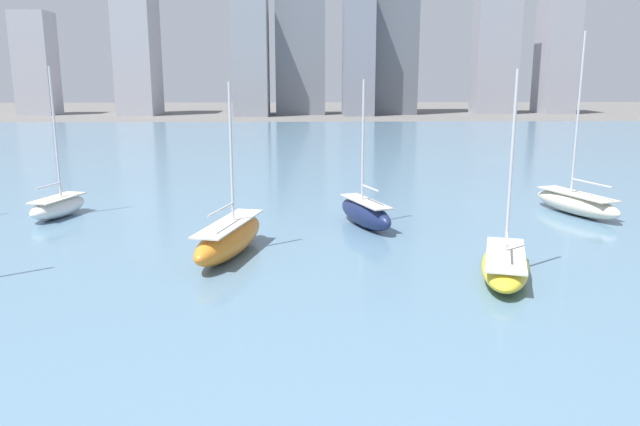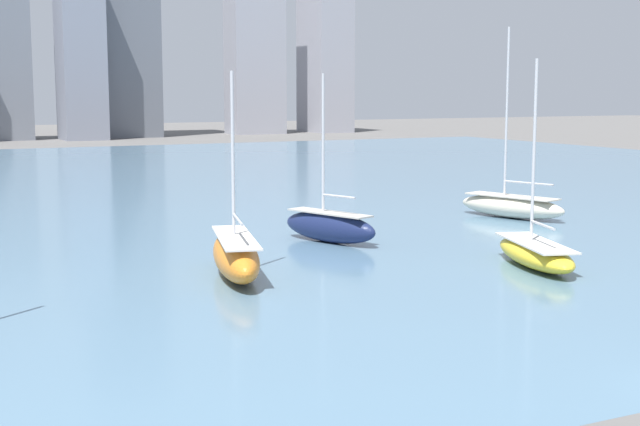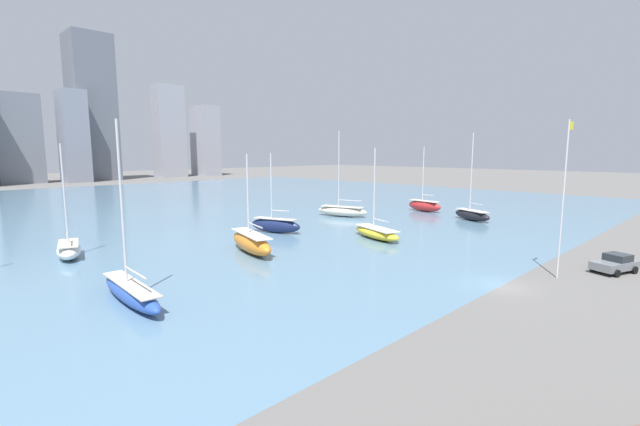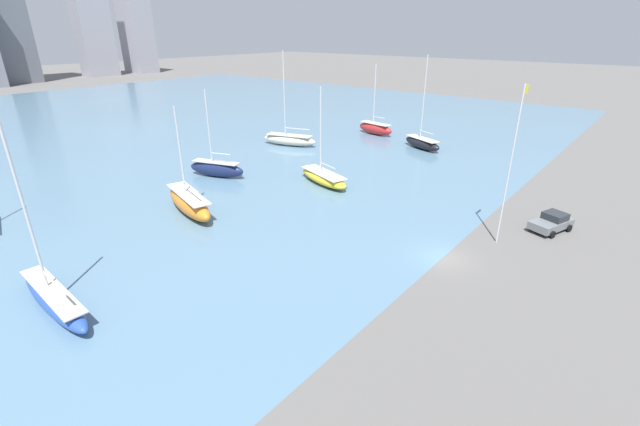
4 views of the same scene
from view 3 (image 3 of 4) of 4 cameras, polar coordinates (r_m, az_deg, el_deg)
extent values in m
plane|color=#605E5B|center=(39.09, 23.02, -8.93)|extent=(500.00, 500.00, 0.00)
cube|color=slate|center=(91.44, -21.90, 0.58)|extent=(180.00, 140.00, 0.00)
cylinder|color=silver|center=(42.39, 29.66, 1.44)|extent=(0.14, 0.14, 13.78)
cube|color=yellow|center=(42.85, 30.50, 10.02)|extent=(1.10, 0.03, 0.70)
cube|color=slate|center=(186.36, -35.26, 8.08)|extent=(13.94, 8.39, 31.53)
cube|color=gray|center=(184.64, -30.00, 8.82)|extent=(8.45, 10.27, 33.65)
cube|color=slate|center=(196.52, -28.12, 12.17)|extent=(14.92, 15.50, 56.48)
cube|color=#9E9EA8|center=(206.37, -19.45, 10.20)|extent=(12.21, 8.13, 40.54)
cube|color=#9E9EA8|center=(215.82, -15.03, 9.24)|extent=(8.81, 13.65, 32.86)
ellipsoid|color=#284CA8|center=(35.00, -23.90, -9.72)|extent=(2.26, 10.61, 1.44)
cube|color=beige|center=(34.81, -23.97, -8.67)|extent=(1.86, 8.70, 0.10)
cube|color=#2D2D33|center=(35.12, -23.86, -10.33)|extent=(0.25, 1.90, 0.65)
cylinder|color=silver|center=(34.40, -24.95, 1.32)|extent=(0.18, 0.18, 11.94)
cylinder|color=silver|center=(33.31, -23.38, -7.32)|extent=(0.34, 4.17, 0.14)
ellipsoid|color=black|center=(74.11, 19.59, -0.28)|extent=(4.91, 7.90, 1.67)
cube|color=beige|center=(74.01, 19.62, 0.32)|extent=(4.03, 6.48, 0.10)
cube|color=#2D2D33|center=(74.18, 19.57, -0.63)|extent=(0.69, 1.34, 0.75)
cylinder|color=silver|center=(73.91, 19.55, 5.22)|extent=(0.18, 0.18, 12.48)
cylinder|color=silver|center=(73.24, 20.10, 1.13)|extent=(1.24, 2.68, 0.14)
ellipsoid|color=#19234C|center=(59.41, -5.97, -1.66)|extent=(4.30, 7.90, 1.99)
cube|color=#BCB7AD|center=(59.25, -5.99, -0.76)|extent=(3.53, 6.48, 0.10)
cube|color=#2D2D33|center=(59.50, -5.97, -2.18)|extent=(0.62, 1.37, 0.90)
cylinder|color=silver|center=(59.04, -6.53, 3.62)|extent=(0.18, 0.18, 8.94)
cylinder|color=silver|center=(58.67, -5.32, 0.30)|extent=(1.08, 2.68, 0.14)
ellipsoid|color=beige|center=(74.25, 2.97, 0.22)|extent=(5.09, 9.50, 1.73)
cube|color=beige|center=(74.14, 2.98, 0.85)|extent=(4.17, 7.79, 0.10)
cube|color=#2D2D33|center=(74.32, 2.97, -0.14)|extent=(0.66, 1.63, 0.78)
cylinder|color=silver|center=(73.90, 2.52, 5.89)|extent=(0.18, 0.18, 12.92)
cylinder|color=silver|center=(73.42, 4.02, 1.67)|extent=(1.46, 4.14, 0.14)
ellipsoid|color=white|center=(52.23, -30.49, -4.31)|extent=(3.85, 6.68, 1.61)
cube|color=beige|center=(52.08, -30.54, -3.50)|extent=(3.16, 5.48, 0.10)
cube|color=#2D2D33|center=(52.32, -30.45, -4.79)|extent=(0.45, 1.14, 0.73)
cylinder|color=silver|center=(51.87, -30.95, 2.25)|extent=(0.18, 0.18, 10.31)
cylinder|color=silver|center=(50.93, -30.66, -2.43)|extent=(0.90, 2.82, 0.14)
ellipsoid|color=orange|center=(47.99, -9.16, -3.96)|extent=(4.69, 10.12, 2.16)
cube|color=silver|center=(47.79, -9.19, -2.75)|extent=(3.84, 8.30, 0.10)
cube|color=#2D2D33|center=(48.12, -9.15, -4.65)|extent=(0.61, 1.76, 0.97)
cylinder|color=silver|center=(47.86, -9.63, 2.58)|extent=(0.18, 0.18, 8.70)
cylinder|color=silver|center=(46.42, -8.67, -1.62)|extent=(1.17, 3.92, 0.14)
ellipsoid|color=#B72828|center=(82.82, 13.75, 0.92)|extent=(3.15, 7.65, 2.03)
cube|color=beige|center=(82.71, 13.77, 1.58)|extent=(2.59, 6.28, 0.10)
cube|color=#2D2D33|center=(82.89, 13.74, 0.54)|extent=(0.35, 1.35, 0.91)
cylinder|color=silver|center=(82.67, 13.60, 5.13)|extent=(0.18, 0.18, 10.09)
cylinder|color=silver|center=(82.11, 14.20, 2.33)|extent=(0.52, 2.60, 0.14)
ellipsoid|color=yellow|center=(55.57, 7.54, -2.68)|extent=(5.15, 9.23, 1.40)
cube|color=silver|center=(55.45, 7.55, -2.02)|extent=(4.22, 7.57, 0.10)
cube|color=#2D2D33|center=(55.64, 7.53, -3.07)|extent=(0.64, 1.57, 0.63)
cylinder|color=silver|center=(55.34, 7.26, 3.34)|extent=(0.18, 0.18, 10.19)
cylinder|color=silver|center=(54.53, 8.11, -0.97)|extent=(1.09, 3.04, 0.14)
cube|color=slate|center=(48.12, 34.56, -5.73)|extent=(4.71, 3.39, 0.72)
cube|color=#23282D|center=(48.38, 34.91, -4.86)|extent=(2.30, 2.33, 0.65)
cylinder|color=black|center=(49.83, 34.26, -5.70)|extent=(0.75, 0.51, 0.69)
cylinder|color=black|center=(48.83, 36.40, -6.14)|extent=(0.75, 0.51, 0.69)
cylinder|color=black|center=(47.62, 32.62, -6.16)|extent=(0.75, 0.51, 0.69)
cylinder|color=black|center=(46.57, 34.82, -6.63)|extent=(0.75, 0.51, 0.69)
camera|label=1|loc=(31.71, 45.77, 6.13)|focal=35.00mm
camera|label=2|loc=(11.84, 71.71, -3.25)|focal=50.00mm
camera|label=4|loc=(8.01, 25.33, 64.02)|focal=24.00mm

